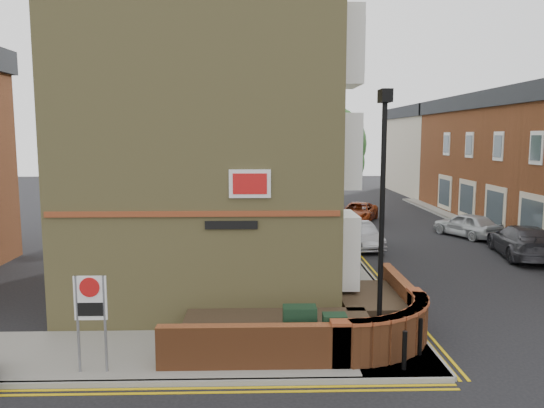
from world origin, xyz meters
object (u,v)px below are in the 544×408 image
Objects in this scene: lamppost at (382,223)px; zone_sign at (91,306)px; utility_cabinet_large at (300,330)px; silver_car_near at (359,235)px.

zone_sign is (-6.60, -0.70, -1.70)m from lamppost.
silver_car_near is (3.90, 12.70, -0.10)m from utility_cabinet_large.
zone_sign is at bearing -173.93° from lamppost.
utility_cabinet_large is at bearing 176.99° from lamppost.
utility_cabinet_large is (-1.90, 0.10, -2.62)m from lamppost.
lamppost is at bearing -107.90° from silver_car_near.
lamppost is 2.86× the size of zone_sign.
utility_cabinet_large is 0.55× the size of zone_sign.
silver_car_near is at bearing 72.93° from utility_cabinet_large.
zone_sign reaches higher than utility_cabinet_large.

